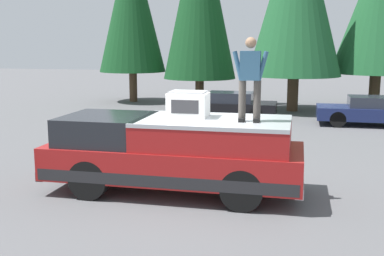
# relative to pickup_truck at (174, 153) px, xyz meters

# --- Properties ---
(ground_plane) EXTENTS (90.00, 90.00, 0.00)m
(ground_plane) POSITION_rel_pickup_truck_xyz_m (0.00, -0.28, -0.87)
(ground_plane) COLOR #565659
(pickup_truck) EXTENTS (2.01, 5.54, 1.65)m
(pickup_truck) POSITION_rel_pickup_truck_xyz_m (0.00, 0.00, 0.00)
(pickup_truck) COLOR maroon
(pickup_truck) RESTS_ON ground
(compressor_unit) EXTENTS (0.65, 0.84, 0.56)m
(compressor_unit) POSITION_rel_pickup_truck_xyz_m (0.18, -0.28, 1.05)
(compressor_unit) COLOR white
(compressor_unit) RESTS_ON pickup_truck
(person_on_truck_bed) EXTENTS (0.29, 0.72, 1.69)m
(person_on_truck_bed) POSITION_rel_pickup_truck_xyz_m (-0.14, -1.63, 1.68)
(person_on_truck_bed) COLOR #423D38
(person_on_truck_bed) RESTS_ON pickup_truck
(parked_car_navy) EXTENTS (1.64, 4.10, 1.16)m
(parked_car_navy) POSITION_rel_pickup_truck_xyz_m (9.94, -5.40, -0.29)
(parked_car_navy) COLOR navy
(parked_car_navy) RESTS_ON ground
(parked_car_black) EXTENTS (1.64, 4.10, 1.16)m
(parked_car_black) POSITION_rel_pickup_truck_xyz_m (10.34, 0.33, -0.29)
(parked_car_black) COLOR black
(parked_car_black) RESTS_ON ground
(conifer_left) EXTENTS (4.39, 4.39, 8.31)m
(conifer_left) POSITION_rel_pickup_truck_xyz_m (15.10, -6.24, 4.15)
(conifer_left) COLOR #4C3826
(conifer_left) RESTS_ON ground
(conifer_right) EXTENTS (3.63, 3.63, 9.15)m
(conifer_right) POSITION_rel_pickup_truck_xyz_m (15.32, 6.44, 4.52)
(conifer_right) COLOR #4C3826
(conifer_right) RESTS_ON ground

